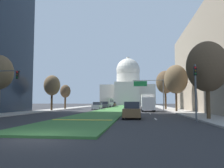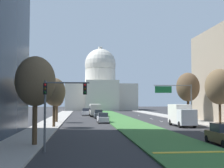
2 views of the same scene
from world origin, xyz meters
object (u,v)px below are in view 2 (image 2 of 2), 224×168
at_px(sedan_distant, 98,114).
at_px(box_truck_delivery, 181,115).
at_px(street_tree_left_far, 57,98).
at_px(capitol_building, 100,88).
at_px(street_tree_left_mid, 54,92).
at_px(city_bus, 95,109).
at_px(traffic_light_near_left, 57,100).
at_px(overhead_guide_sign, 177,95).
at_px(sedan_far_horizon, 86,112).
at_px(street_tree_right_mid, 219,87).
at_px(sedan_very_far, 92,110).
at_px(street_tree_left_near, 35,82).
at_px(street_tree_right_far, 188,87).
at_px(sedan_midblock, 103,118).
at_px(sedan_lead_stopped, 224,135).

xyz_separation_m(sedan_distant, box_truck_delivery, (11.05, -21.86, 0.82)).
bearing_deg(street_tree_left_far, capitol_building, 80.74).
height_order(street_tree_left_mid, city_bus, street_tree_left_mid).
bearing_deg(traffic_light_near_left, overhead_guide_sign, 55.93).
distance_m(sedan_distant, city_bus, 8.74).
relative_size(sedan_distant, sedan_far_horizon, 1.03).
xyz_separation_m(street_tree_right_mid, sedan_very_far, (-16.52, 51.86, -4.92)).
bearing_deg(street_tree_left_near, sedan_very_far, 84.26).
height_order(street_tree_right_mid, sedan_far_horizon, street_tree_right_mid).
relative_size(street_tree_left_far, sedan_far_horizon, 1.28).
bearing_deg(street_tree_right_far, street_tree_right_mid, -87.77).
relative_size(street_tree_right_far, sedan_midblock, 1.95).
bearing_deg(sedan_very_far, street_tree_right_mid, -72.33).
xyz_separation_m(overhead_guide_sign, city_bus, (-12.47, 25.40, -2.92)).
height_order(overhead_guide_sign, street_tree_right_mid, street_tree_right_mid).
height_order(traffic_light_near_left, overhead_guide_sign, overhead_guide_sign).
relative_size(traffic_light_near_left, box_truck_delivery, 0.81).
bearing_deg(box_truck_delivery, sedan_far_horizon, 111.30).
bearing_deg(capitol_building, overhead_guide_sign, -84.09).
height_order(street_tree_right_far, sedan_lead_stopped, street_tree_right_far).
xyz_separation_m(street_tree_left_far, sedan_very_far, (7.25, 40.39, -3.38)).
relative_size(street_tree_left_near, sedan_lead_stopped, 1.80).
xyz_separation_m(street_tree_right_far, sedan_lead_stopped, (-6.91, -27.41, -5.35)).
distance_m(overhead_guide_sign, sedan_distant, 21.00).
relative_size(street_tree_right_far, box_truck_delivery, 1.38).
xyz_separation_m(traffic_light_near_left, box_truck_delivery, (16.37, 20.64, -2.12)).
distance_m(street_tree_left_mid, sedan_midblock, 12.03).
xyz_separation_m(street_tree_left_near, city_bus, (7.01, 48.09, -3.54)).
distance_m(overhead_guide_sign, sedan_very_far, 46.41).
xyz_separation_m(street_tree_right_mid, sedan_far_horizon, (-18.43, 37.06, -4.87)).
height_order(sedan_midblock, sedan_far_horizon, sedan_far_horizon).
height_order(street_tree_left_far, street_tree_right_far, street_tree_right_far).
distance_m(street_tree_left_near, sedan_very_far, 67.64).
relative_size(capitol_building, city_bus, 2.59).
bearing_deg(street_tree_right_far, street_tree_left_far, 179.88).
relative_size(street_tree_left_near, street_tree_right_far, 0.84).
height_order(street_tree_left_near, sedan_far_horizon, street_tree_left_near).
distance_m(street_tree_left_mid, sedan_very_far, 50.68).
height_order(sedan_distant, sedan_very_far, sedan_distant).
distance_m(traffic_light_near_left, sedan_far_horizon, 55.60).
distance_m(street_tree_left_near, box_truck_delivery, 25.69).
height_order(street_tree_left_near, street_tree_left_mid, street_tree_left_near).
height_order(street_tree_left_mid, sedan_very_far, street_tree_left_mid).
height_order(sedan_lead_stopped, city_bus, city_bus).
relative_size(overhead_guide_sign, street_tree_right_mid, 0.78).
relative_size(sedan_lead_stopped, box_truck_delivery, 0.65).
height_order(sedan_midblock, city_bus, city_bus).
bearing_deg(sedan_far_horizon, sedan_very_far, 82.66).
height_order(sedan_distant, city_bus, city_bus).
bearing_deg(sedan_far_horizon, traffic_light_near_left, -92.89).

